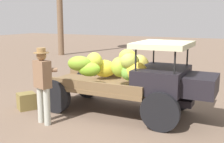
% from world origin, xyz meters
% --- Properties ---
extents(ground_plane, '(60.00, 60.00, 0.00)m').
position_xyz_m(ground_plane, '(0.00, 0.00, 0.00)').
color(ground_plane, '#745D4C').
extents(truck, '(4.50, 1.83, 1.88)m').
position_xyz_m(truck, '(0.59, -0.09, 0.94)').
color(truck, black).
rests_on(truck, ground).
extents(farmer, '(0.54, 0.50, 1.78)m').
position_xyz_m(farmer, '(-1.00, -1.64, 1.01)').
color(farmer, '#B4B8AA').
rests_on(farmer, ground).
extents(wooden_crate, '(0.58, 0.59, 0.44)m').
position_xyz_m(wooden_crate, '(-2.13, -1.03, 0.22)').
color(wooden_crate, olive).
rests_on(wooden_crate, ground).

